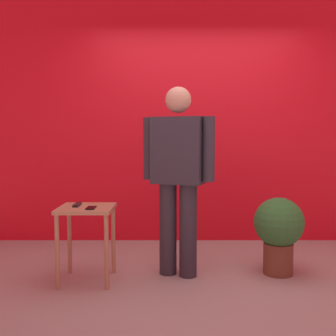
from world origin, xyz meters
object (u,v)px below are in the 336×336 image
Objects in this scene: cell_phone at (90,208)px; side_table at (85,221)px; standing_person at (177,171)px; tv_remote at (76,205)px; potted_plant at (277,229)px.

side_table is at bearing 123.04° from cell_phone.
tv_remote is (-0.86, -0.11, -0.28)m from standing_person.
side_table is 0.16m from cell_phone.
tv_remote is at bearing -172.61° from standing_person.
tv_remote is at bearing 156.73° from side_table.
standing_person is 11.47× the size of cell_phone.
cell_phone is 0.19m from tv_remote.
standing_person is 2.59× the size of side_table.
cell_phone is (-0.72, -0.23, -0.28)m from standing_person.
side_table is at bearing -169.17° from standing_person.
cell_phone is at bearing -56.62° from side_table.
standing_person reaches higher than potted_plant.
side_table is 0.93× the size of potted_plant.
potted_plant is (1.76, 0.14, -0.24)m from tv_remote.
side_table is 3.75× the size of tv_remote.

